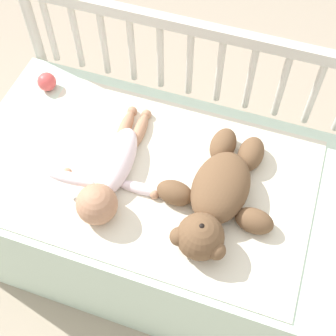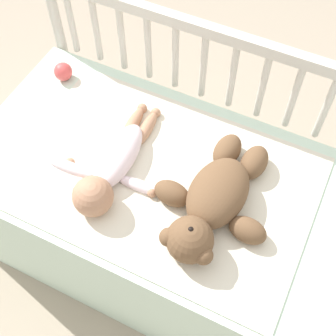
% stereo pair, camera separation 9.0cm
% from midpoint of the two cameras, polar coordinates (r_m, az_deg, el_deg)
% --- Properties ---
extents(ground_plane, '(12.00, 12.00, 0.00)m').
position_cam_midpoint_polar(ground_plane, '(1.80, 1.50, -9.99)').
color(ground_plane, tan).
extents(crib_mattress, '(1.22, 0.64, 0.50)m').
position_cam_midpoint_polar(crib_mattress, '(1.57, 1.71, -6.29)').
color(crib_mattress, silver).
rests_on(crib_mattress, ground_plane).
extents(crib_rail, '(1.22, 0.04, 0.79)m').
position_cam_midpoint_polar(crib_rail, '(1.50, 7.62, 9.91)').
color(crib_rail, beige).
rests_on(crib_rail, ground_plane).
extents(blanket, '(0.85, 0.57, 0.01)m').
position_cam_midpoint_polar(blanket, '(1.34, 1.27, -1.47)').
color(blanket, silver).
rests_on(blanket, crib_mattress).
extents(teddy_bear, '(0.34, 0.44, 0.13)m').
position_cam_midpoint_polar(teddy_bear, '(1.26, 7.59, -4.11)').
color(teddy_bear, brown).
rests_on(teddy_bear, crib_mattress).
extents(baby, '(0.32, 0.44, 0.11)m').
position_cam_midpoint_polar(baby, '(1.32, -4.94, -0.05)').
color(baby, white).
rests_on(baby, crib_mattress).
extents(toy_ball, '(0.06, 0.06, 0.06)m').
position_cam_midpoint_polar(toy_ball, '(1.61, -11.09, 11.39)').
color(toy_ball, '#DB4C4C').
rests_on(toy_ball, crib_mattress).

